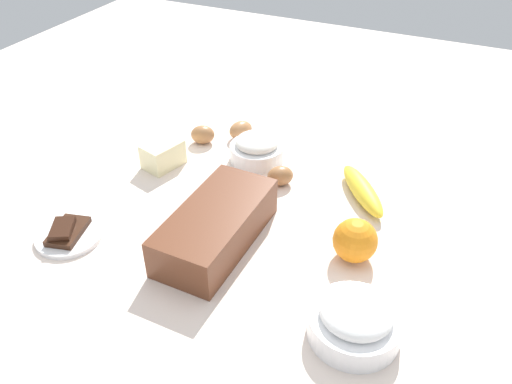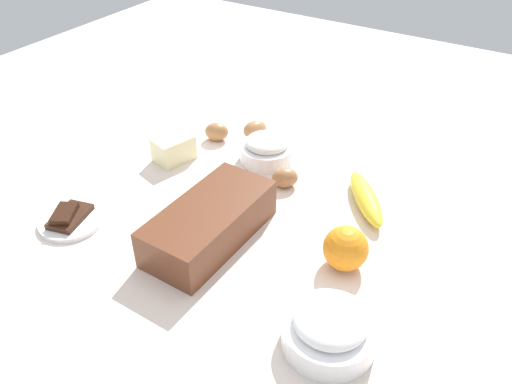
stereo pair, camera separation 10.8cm
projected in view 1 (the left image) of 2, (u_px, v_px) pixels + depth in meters
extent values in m
cube|color=beige|center=(256.00, 211.00, 1.11)|extent=(2.40, 2.40, 0.02)
cube|color=brown|center=(216.00, 226.00, 0.99)|extent=(0.28, 0.14, 0.08)
cube|color=black|center=(216.00, 224.00, 0.99)|extent=(0.27, 0.12, 0.07)
cylinder|color=white|center=(257.00, 152.00, 1.24)|extent=(0.13, 0.13, 0.04)
torus|color=white|center=(257.00, 146.00, 1.23)|extent=(0.13, 0.13, 0.01)
ellipsoid|color=white|center=(257.00, 142.00, 1.22)|extent=(0.10, 0.10, 0.04)
cylinder|color=white|center=(354.00, 325.00, 0.82)|extent=(0.15, 0.15, 0.04)
torus|color=white|center=(356.00, 317.00, 0.81)|extent=(0.15, 0.15, 0.01)
ellipsoid|color=white|center=(357.00, 312.00, 0.80)|extent=(0.12, 0.12, 0.04)
ellipsoid|color=yellow|center=(362.00, 190.00, 1.12)|extent=(0.18, 0.15, 0.04)
sphere|color=orange|center=(355.00, 240.00, 0.95)|extent=(0.08, 0.08, 0.08)
cube|color=#F4EDB2|center=(163.00, 154.00, 1.21)|extent=(0.10, 0.09, 0.06)
ellipsoid|color=#A46E42|center=(203.00, 135.00, 1.30)|extent=(0.07, 0.07, 0.05)
ellipsoid|color=#B07748|center=(241.00, 130.00, 1.32)|extent=(0.08, 0.07, 0.05)
ellipsoid|color=#9D6940|center=(280.00, 176.00, 1.16)|extent=(0.07, 0.07, 0.04)
cylinder|color=white|center=(69.00, 236.00, 1.02)|extent=(0.13, 0.13, 0.01)
cube|color=#381E11|center=(68.00, 231.00, 1.01)|extent=(0.10, 0.08, 0.01)
cube|color=black|center=(62.00, 229.00, 1.00)|extent=(0.07, 0.06, 0.01)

